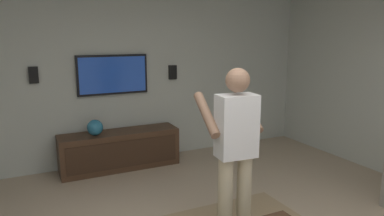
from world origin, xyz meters
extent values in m
cube|color=#B2B7AD|center=(3.23, 0.00, 1.30)|extent=(0.10, 6.62, 2.60)
cube|color=#422B1C|center=(2.90, 0.07, 0.28)|extent=(0.44, 1.70, 0.55)
cube|color=#352216|center=(2.68, 0.07, 0.28)|extent=(0.01, 1.56, 0.39)
cube|color=black|center=(3.14, 0.07, 1.35)|extent=(0.05, 1.03, 0.58)
cube|color=blue|center=(3.12, 0.07, 1.35)|extent=(0.01, 0.97, 0.52)
cylinder|color=#C6B793|center=(0.60, -0.54, 0.41)|extent=(0.14, 0.14, 0.82)
cylinder|color=#C6B793|center=(0.62, -0.34, 0.41)|extent=(0.14, 0.14, 0.82)
cube|color=white|center=(0.61, -0.44, 1.11)|extent=(0.25, 0.38, 0.58)
sphere|color=#997056|center=(0.61, -0.44, 1.53)|extent=(0.22, 0.22, 0.22)
cylinder|color=#997056|center=(0.77, -0.67, 1.20)|extent=(0.48, 0.13, 0.37)
cylinder|color=#997056|center=(0.81, -0.23, 1.20)|extent=(0.48, 0.13, 0.37)
cube|color=white|center=(0.99, -0.47, 1.10)|extent=(0.04, 0.05, 0.16)
sphere|color=teal|center=(2.86, 0.42, 0.66)|extent=(0.22, 0.22, 0.22)
cube|color=black|center=(3.15, -0.88, 1.34)|extent=(0.06, 0.12, 0.22)
cube|color=black|center=(3.15, 1.13, 1.40)|extent=(0.06, 0.12, 0.22)
camera|label=1|loc=(-2.05, 1.30, 1.93)|focal=33.54mm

